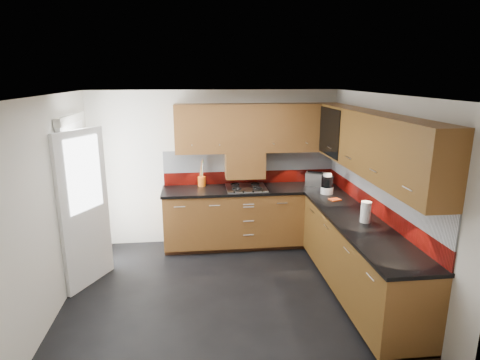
{
  "coord_description": "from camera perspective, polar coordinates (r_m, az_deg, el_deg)",
  "views": [
    {
      "loc": [
        -0.31,
        -4.33,
        2.6
      ],
      "look_at": [
        0.26,
        0.65,
        1.29
      ],
      "focal_mm": 30.0,
      "sensor_mm": 36.0,
      "label": 1
    }
  ],
  "objects": [
    {
      "name": "room",
      "position": [
        4.48,
        -2.39,
        0.36
      ],
      "size": [
        4.0,
        3.8,
        2.64
      ],
      "color": "black"
    },
    {
      "name": "base_cabinets",
      "position": [
        5.66,
        8.12,
        -8.0
      ],
      "size": [
        2.7,
        3.2,
        0.95
      ],
      "color": "#593114",
      "rests_on": "room"
    },
    {
      "name": "countertop",
      "position": [
        5.48,
        8.2,
        -3.41
      ],
      "size": [
        2.72,
        3.22,
        0.04
      ],
      "color": "black",
      "rests_on": "base_cabinets"
    },
    {
      "name": "backsplash",
      "position": [
        5.67,
        9.92,
        0.17
      ],
      "size": [
        2.7,
        3.2,
        0.54
      ],
      "color": "maroon",
      "rests_on": "countertop"
    },
    {
      "name": "upper_cabinets",
      "position": [
        5.39,
        10.17,
        6.25
      ],
      "size": [
        2.5,
        3.2,
        0.72
      ],
      "color": "#593114",
      "rests_on": "room"
    },
    {
      "name": "extractor_hood",
      "position": [
        6.16,
        0.7,
        2.22
      ],
      "size": [
        0.6,
        0.33,
        0.4
      ],
      "primitive_type": "cube",
      "color": "#593114",
      "rests_on": "room"
    },
    {
      "name": "glass_cabinet",
      "position": [
        5.81,
        13.96,
        6.9
      ],
      "size": [
        0.32,
        0.8,
        0.66
      ],
      "color": "black",
      "rests_on": "room"
    },
    {
      "name": "back_door",
      "position": [
        5.52,
        -21.72,
        -2.97
      ],
      "size": [
        0.42,
        1.19,
        2.04
      ],
      "color": "white",
      "rests_on": "room"
    },
    {
      "name": "gas_hob",
      "position": [
        6.08,
        0.89,
        -1.1
      ],
      "size": [
        0.6,
        0.53,
        0.05
      ],
      "color": "silver",
      "rests_on": "countertop"
    },
    {
      "name": "utensil_pot",
      "position": [
        6.24,
        -5.47,
        0.01
      ],
      "size": [
        0.12,
        0.12,
        0.43
      ],
      "color": "#CF6013",
      "rests_on": "countertop"
    },
    {
      "name": "toaster",
      "position": [
        6.36,
        10.64,
        0.15
      ],
      "size": [
        0.34,
        0.28,
        0.21
      ],
      "color": "silver",
      "rests_on": "countertop"
    },
    {
      "name": "food_processor",
      "position": [
        5.93,
        12.29,
        -0.62
      ],
      "size": [
        0.18,
        0.18,
        0.3
      ],
      "color": "white",
      "rests_on": "countertop"
    },
    {
      "name": "paper_towel",
      "position": [
        4.9,
        17.44,
        -4.37
      ],
      "size": [
        0.15,
        0.15,
        0.25
      ],
      "primitive_type": "cylinder",
      "rotation": [
        0.0,
        0.0,
        0.36
      ],
      "color": "white",
      "rests_on": "countertop"
    },
    {
      "name": "orange_cloth",
      "position": [
        5.68,
        13.35,
        -2.72
      ],
      "size": [
        0.17,
        0.16,
        0.02
      ],
      "primitive_type": "cube",
      "rotation": [
        0.0,
        0.0,
        0.26
      ],
      "color": "#E44B19",
      "rests_on": "countertop"
    }
  ]
}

